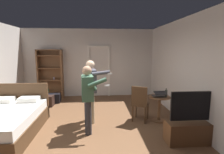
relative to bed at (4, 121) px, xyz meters
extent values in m
plane|color=brown|center=(1.81, -0.07, -0.30)|extent=(7.34, 7.34, 0.00)
cube|color=silver|center=(1.81, 3.33, 1.09)|extent=(5.57, 0.12, 2.79)
cube|color=silver|center=(4.54, -0.07, 1.09)|extent=(0.12, 6.92, 2.79)
cube|color=white|center=(1.79, 3.25, 0.72)|extent=(0.08, 0.08, 2.05)
cube|color=white|center=(2.64, 3.25, 0.72)|extent=(0.08, 0.08, 2.05)
cube|color=white|center=(2.22, 3.25, 1.79)|extent=(0.93, 0.08, 0.08)
cube|color=#4C331E|center=(0.00, -0.08, -0.13)|extent=(1.51, 2.10, 0.35)
cube|color=white|center=(0.00, -0.08, 0.16)|extent=(1.45, 2.04, 0.22)
cube|color=#4C331E|center=(0.00, 0.93, 0.21)|extent=(1.51, 0.08, 1.02)
cube|color=white|center=(-0.33, 0.67, 0.33)|extent=(0.50, 0.34, 0.12)
cube|color=white|center=(0.33, 0.67, 0.33)|extent=(0.50, 0.34, 0.12)
cube|color=brown|center=(-0.20, 3.07, 0.68)|extent=(0.06, 0.32, 1.96)
cube|color=brown|center=(0.72, 3.07, 0.68)|extent=(0.06, 0.32, 1.96)
cube|color=brown|center=(0.26, 3.07, 1.64)|extent=(0.98, 0.32, 0.04)
cube|color=brown|center=(0.26, 3.22, 0.68)|extent=(0.98, 0.02, 1.96)
cube|color=brown|center=(0.26, 3.07, -0.06)|extent=(0.92, 0.32, 0.03)
cylinder|color=#57C08A|center=(0.12, 3.07, 0.02)|extent=(0.07, 0.07, 0.12)
cube|color=brown|center=(0.26, 3.07, 0.43)|extent=(0.92, 0.32, 0.03)
cylinder|color=#B6A7C3|center=(0.40, 3.07, 0.50)|extent=(0.06, 0.06, 0.10)
cube|color=brown|center=(0.26, 3.07, 0.92)|extent=(0.92, 0.32, 0.03)
cube|color=brown|center=(0.26, 3.07, 1.42)|extent=(0.92, 0.32, 0.03)
cube|color=brown|center=(4.18, -0.69, -0.08)|extent=(1.15, 0.40, 0.45)
cube|color=black|center=(4.18, -0.71, 0.50)|extent=(1.05, 0.05, 0.61)
cube|color=slate|center=(4.18, -0.68, 0.50)|extent=(0.99, 0.01, 0.55)
cylinder|color=brown|center=(3.84, 0.44, 0.03)|extent=(0.08, 0.08, 0.67)
cylinder|color=brown|center=(3.84, 0.44, -0.29)|extent=(0.34, 0.34, 0.03)
cylinder|color=brown|center=(3.84, 0.44, 0.38)|extent=(0.57, 0.57, 0.03)
cube|color=black|center=(3.81, 0.44, 0.41)|extent=(0.33, 0.23, 0.02)
cube|color=black|center=(3.82, 0.32, 0.52)|extent=(0.33, 0.21, 0.07)
cube|color=navy|center=(3.82, 0.33, 0.52)|extent=(0.30, 0.18, 0.05)
cylinder|color=#333931|center=(3.98, 0.36, 0.49)|extent=(0.06, 0.06, 0.19)
cylinder|color=#333931|center=(3.98, 0.36, 0.61)|extent=(0.03, 0.03, 0.05)
cylinder|color=#4C331E|center=(3.57, 0.60, -0.08)|extent=(0.04, 0.04, 0.45)
cylinder|color=#4C331E|center=(3.27, 0.76, -0.08)|extent=(0.04, 0.04, 0.45)
cylinder|color=#4C331E|center=(3.41, 0.30, -0.08)|extent=(0.04, 0.04, 0.45)
cylinder|color=#4C331E|center=(3.11, 0.45, -0.08)|extent=(0.04, 0.04, 0.45)
cube|color=#4C331E|center=(3.34, 0.53, 0.17)|extent=(0.57, 0.57, 0.04)
cube|color=#4C331E|center=(3.26, 0.38, 0.44)|extent=(0.39, 0.23, 0.50)
cylinder|color=#333338|center=(1.93, 0.06, 0.10)|extent=(0.15, 0.15, 0.80)
cylinder|color=#333338|center=(1.95, -0.18, 0.10)|extent=(0.15, 0.15, 0.80)
cube|color=#3F664C|center=(1.94, -0.06, 0.77)|extent=(0.31, 0.45, 0.56)
sphere|color=tan|center=(1.94, -0.06, 1.17)|extent=(0.22, 0.22, 0.22)
cylinder|color=#3F664C|center=(2.00, 0.18, 0.87)|extent=(0.32, 0.13, 0.46)
cylinder|color=#3F664C|center=(2.17, -0.27, 0.93)|extent=(0.43, 0.14, 0.22)
cube|color=white|center=(2.38, -0.27, 0.86)|extent=(0.12, 0.05, 0.04)
cylinder|color=tan|center=(1.97, 0.68, 0.12)|extent=(0.15, 0.15, 0.84)
cylinder|color=tan|center=(2.01, 0.43, 0.12)|extent=(0.15, 0.15, 0.84)
cube|color=#4C4C56|center=(1.99, 0.56, 0.83)|extent=(0.33, 0.49, 0.59)
sphere|color=#D8AD8C|center=(1.99, 0.56, 1.25)|extent=(0.23, 0.23, 0.23)
cylinder|color=#4C4C56|center=(2.03, 0.82, 0.94)|extent=(0.34, 0.14, 0.48)
cylinder|color=#4C4C56|center=(2.25, 0.35, 1.06)|extent=(0.47, 0.17, 0.13)
cube|color=white|center=(2.49, 0.36, 1.04)|extent=(0.12, 0.06, 0.04)
cube|color=black|center=(0.35, 1.99, -0.12)|extent=(0.54, 0.34, 0.37)
cube|color=black|center=(0.54, 2.39, -0.13)|extent=(0.46, 0.35, 0.34)
camera|label=1|loc=(2.20, -3.98, 1.64)|focal=27.75mm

